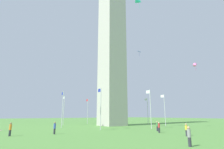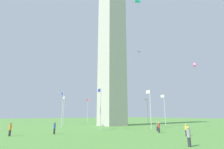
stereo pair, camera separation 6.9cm
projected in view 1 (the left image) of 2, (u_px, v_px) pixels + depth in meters
name	position (u px, v px, depth m)	size (l,w,h in m)	color
ground_plane	(112.00, 126.00, 47.24)	(260.00, 260.00, 0.00)	#548C3D
obelisk_monument	(112.00, 31.00, 53.26)	(5.98, 5.98, 54.36)	#B7B2A8
flagpole_n	(88.00, 110.00, 59.18)	(1.12, 0.14, 8.07)	silver
flagpole_ne	(64.00, 109.00, 50.43)	(1.12, 0.14, 8.07)	silver
flagpole_e	(62.00, 107.00, 40.42)	(1.12, 0.14, 8.07)	silver
flagpole_se	(101.00, 106.00, 35.00)	(1.12, 0.14, 8.07)	silver
flagpole_s	(150.00, 107.00, 37.36)	(1.12, 0.14, 8.07)	silver
flagpole_sw	(164.00, 108.00, 46.11)	(1.12, 0.14, 8.07)	silver
flagpole_w	(147.00, 110.00, 56.12)	(1.12, 0.14, 8.07)	silver
flagpole_nw	(118.00, 110.00, 61.53)	(1.12, 0.14, 8.07)	silver
person_yellow_shirt	(186.00, 130.00, 23.91)	(0.32, 0.32, 1.65)	#2D2D38
person_red_shirt	(159.00, 127.00, 28.54)	(0.32, 0.32, 1.67)	#2D2D38
person_orange_shirt	(10.00, 129.00, 24.06)	(0.32, 0.32, 1.77)	#2D2D38
person_gray_shirt	(189.00, 136.00, 16.14)	(0.32, 0.32, 1.76)	#2D2D38
person_blue_shirt	(55.00, 128.00, 26.56)	(0.32, 0.32, 1.76)	#2D2D38
person_green_shirt	(157.00, 126.00, 31.60)	(0.32, 0.32, 1.66)	#2D2D38
kite_blue_diamond	(139.00, 52.00, 43.12)	(0.99, 1.04, 1.36)	blue
kite_pink_delta	(195.00, 65.00, 39.21)	(1.37, 1.34, 1.75)	pink
kite_cyan_delta	(139.00, 1.00, 37.04)	(2.07, 1.96, 2.59)	#33C6D1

